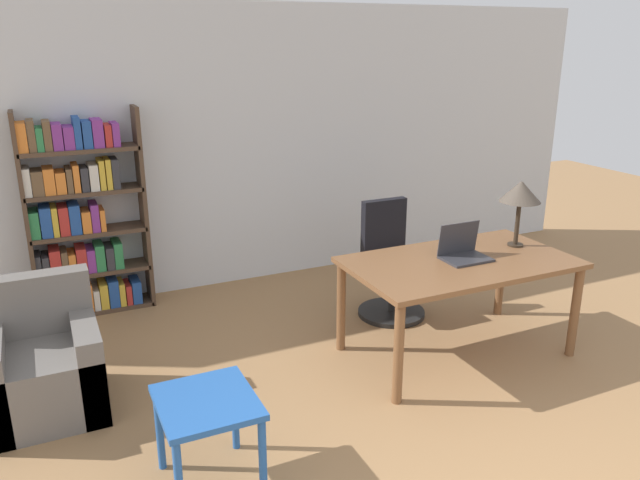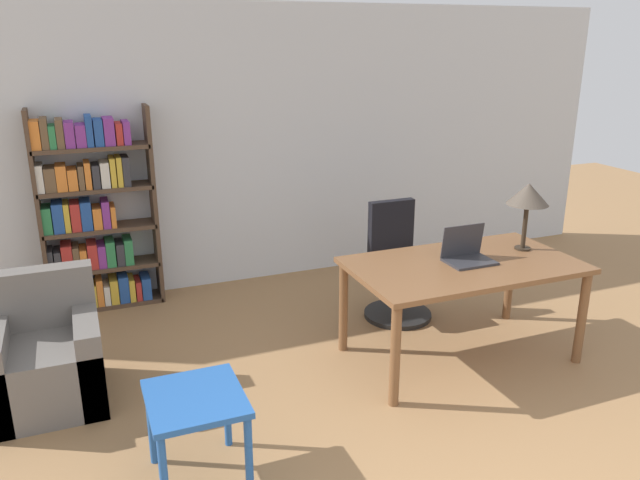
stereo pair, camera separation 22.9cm
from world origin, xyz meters
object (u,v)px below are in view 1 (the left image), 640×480
object	(u,v)px
armchair	(43,369)
bookshelf	(80,221)
office_chair	(389,269)
side_table_blue	(207,414)
laptop	(463,251)
desk	(460,271)
table_lamp	(520,193)

from	to	relation	value
armchair	bookshelf	distance (m)	1.69
office_chair	bookshelf	xyz separation A→B (m)	(-2.44, 1.16, 0.43)
side_table_blue	bookshelf	distance (m)	2.77
laptop	bookshelf	xyz separation A→B (m)	(-2.57, 2.01, 0.02)
office_chair	armchair	xyz separation A→B (m)	(-2.87, -0.38, -0.12)
side_table_blue	desk	bearing A→B (deg)	17.45
desk	office_chair	world-z (taller)	office_chair
desk	laptop	bearing A→B (deg)	33.40
table_lamp	armchair	distance (m)	3.71
laptop	bookshelf	bearing A→B (deg)	141.96
desk	armchair	xyz separation A→B (m)	(-2.96, 0.50, -0.38)
side_table_blue	armchair	world-z (taller)	armchair
desk	table_lamp	size ratio (longest dim) A/B	3.19
desk	bookshelf	world-z (taller)	bookshelf
side_table_blue	armchair	size ratio (longest dim) A/B	0.64
armchair	laptop	bearing A→B (deg)	-8.96
office_chair	table_lamp	bearing A→B (deg)	-47.91
table_lamp	bookshelf	world-z (taller)	bookshelf
laptop	bookshelf	size ratio (longest dim) A/B	0.19
table_lamp	office_chair	bearing A→B (deg)	132.09
table_lamp	laptop	bearing A→B (deg)	-173.02
office_chair	side_table_blue	xyz separation A→B (m)	(-2.07, -1.55, 0.03)
laptop	table_lamp	bearing A→B (deg)	6.98
laptop	armchair	bearing A→B (deg)	171.04
side_table_blue	bookshelf	size ratio (longest dim) A/B	0.31
bookshelf	side_table_blue	bearing A→B (deg)	-82.25
table_lamp	office_chair	size ratio (longest dim) A/B	0.52
office_chair	armchair	bearing A→B (deg)	-172.51
office_chair	laptop	bearing A→B (deg)	-81.49
office_chair	bookshelf	bearing A→B (deg)	154.55
office_chair	side_table_blue	size ratio (longest dim) A/B	1.84
side_table_blue	table_lamp	bearing A→B (deg)	15.61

